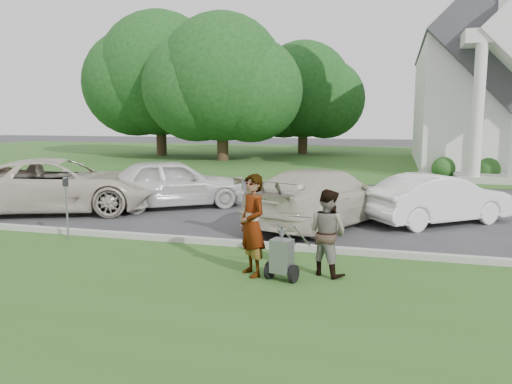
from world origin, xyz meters
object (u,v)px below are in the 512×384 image
at_px(tree_left, 222,83).
at_px(parking_meter_near, 66,201).
at_px(striping_cart, 282,257).
at_px(person_right, 327,233).
at_px(tree_back, 303,94).
at_px(car_c, 323,197).
at_px(church, 501,65).
at_px(car_d, 438,199).
at_px(car_b, 172,183).
at_px(tree_far, 160,80).
at_px(car_a, 59,185).
at_px(person_left, 252,226).

xyz_separation_m(tree_left, parking_meter_near, (3.87, -21.91, -4.17)).
xyz_separation_m(striping_cart, person_right, (0.72, 0.54, 0.35)).
relative_size(tree_back, car_c, 1.82).
xyz_separation_m(church, car_d, (-4.59, -18.70, -5.26)).
height_order(car_c, car_d, car_c).
height_order(car_b, car_d, car_b).
height_order(tree_far, tree_back, tree_far).
relative_size(church, car_b, 5.18).
bearing_deg(parking_meter_near, person_right, -9.34).
bearing_deg(parking_meter_near, car_d, 26.87).
height_order(tree_far, car_b, tree_far).
xyz_separation_m(tree_left, car_c, (9.42, -18.63, -4.34)).
height_order(tree_far, striping_cart, tree_far).
relative_size(parking_meter_near, car_a, 0.25).
bearing_deg(car_b, person_left, -178.98).
bearing_deg(tree_far, car_c, -54.51).
bearing_deg(car_b, parking_meter_near, 138.82).
distance_m(striping_cart, car_c, 4.85).
distance_m(tree_far, tree_back, 11.22).
xyz_separation_m(person_right, car_c, (-0.70, 4.31, -0.02)).
height_order(church, car_c, church).
relative_size(church, person_left, 12.98).
xyz_separation_m(person_right, car_b, (-5.74, 5.71, 0.00)).
distance_m(parking_meter_near, car_a, 3.92).
relative_size(tree_far, car_c, 2.20).
distance_m(person_left, car_b, 7.55).
xyz_separation_m(tree_far, tree_back, (10.00, 5.00, -0.97)).
height_order(person_right, car_c, person_right).
xyz_separation_m(church, person_right, (-6.89, -24.06, -5.15)).
relative_size(striping_cart, car_b, 0.25).
height_order(parking_meter_near, car_d, parking_meter_near).
bearing_deg(tree_back, person_left, -81.26).
xyz_separation_m(person_left, car_d, (3.60, 5.76, -0.25)).
distance_m(tree_back, car_a, 27.29).
bearing_deg(person_left, car_c, 129.05).
relative_size(person_right, car_b, 0.34).
height_order(tree_back, striping_cart, tree_back).
distance_m(tree_back, person_right, 31.78).
relative_size(tree_far, car_d, 2.83).
xyz_separation_m(striping_cart, person_left, (-0.58, 0.14, 0.49)).
bearing_deg(person_right, car_c, -52.37).
relative_size(tree_back, parking_meter_near, 6.46).
bearing_deg(tree_back, parking_meter_near, -90.25).
distance_m(tree_back, car_c, 27.46).
height_order(tree_back, person_right, tree_back).
bearing_deg(car_c, tree_far, -31.98).
distance_m(person_left, car_d, 6.80).
bearing_deg(church, tree_left, -176.21).
distance_m(tree_back, person_left, 31.93).
relative_size(church, tree_far, 2.07).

